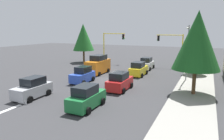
{
  "coord_description": "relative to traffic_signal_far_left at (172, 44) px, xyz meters",
  "views": [
    {
      "loc": [
        23.84,
        11.53,
        6.44
      ],
      "look_at": [
        -1.13,
        0.14,
        1.2
      ],
      "focal_mm": 33.88,
      "sensor_mm": 36.0,
      "label": 1
    }
  ],
  "objects": [
    {
      "name": "tree_roadside_mid",
      "position": [
        6.0,
        4.3,
        -0.01
      ],
      "size": [
        3.39,
        3.39,
        6.15
      ],
      "color": "brown",
      "rests_on": "ground"
    },
    {
      "name": "tree_roadside_near",
      "position": [
        16.0,
        4.8,
        1.4
      ],
      "size": [
        4.51,
        4.51,
        8.26
      ],
      "color": "brown",
      "rests_on": "ground"
    },
    {
      "name": "car_red",
      "position": [
        17.26,
        -2.64,
        -3.13
      ],
      "size": [
        3.9,
        2.07,
        1.98
      ],
      "color": "red",
      "rests_on": "ground"
    },
    {
      "name": "car_yellow",
      "position": [
        9.36,
        -3.02,
        -3.13
      ],
      "size": [
        3.93,
        2.03,
        1.98
      ],
      "color": "yellow",
      "rests_on": "ground"
    },
    {
      "name": "car_white",
      "position": [
        4.05,
        -3.28,
        -3.13
      ],
      "size": [
        3.82,
        2.02,
        1.98
      ],
      "color": "white",
      "rests_on": "ground"
    },
    {
      "name": "ground_plane",
      "position": [
        14.0,
        -5.7,
        -4.03
      ],
      "size": [
        120.0,
        120.0,
        0.0
      ],
      "primitive_type": "plane",
      "color": "#353538"
    },
    {
      "name": "traffic_signal_far_right",
      "position": [
        0.0,
        -11.42,
        0.1
      ],
      "size": [
        0.36,
        4.59,
        5.85
      ],
      "color": "yellow",
      "rests_on": "ground"
    },
    {
      "name": "sidewalk_kerb",
      "position": [
        9.0,
        4.8,
        -3.95
      ],
      "size": [
        80.0,
        4.0,
        0.15
      ],
      "primitive_type": "cube",
      "color": "gray",
      "rests_on": "ground"
    },
    {
      "name": "tree_roadside_far",
      "position": [
        -4.0,
        3.8,
        0.94
      ],
      "size": [
        4.15,
        4.15,
        7.57
      ],
      "color": "brown",
      "rests_on": "ground"
    },
    {
      "name": "car_silver",
      "position": [
        23.18,
        -9.24,
        -3.13
      ],
      "size": [
        3.92,
        2.0,
        1.98
      ],
      "color": "#B2B5BA",
      "rests_on": "ground"
    },
    {
      "name": "delivery_van_orange",
      "position": [
        10.59,
        -8.87,
        -2.74
      ],
      "size": [
        4.8,
        2.22,
        2.77
      ],
      "color": "orange",
      "rests_on": "ground"
    },
    {
      "name": "traffic_signal_far_left",
      "position": [
        0.0,
        0.0,
        0.0
      ],
      "size": [
        0.36,
        4.59,
        5.69
      ],
      "color": "yellow",
      "rests_on": "ground"
    },
    {
      "name": "car_blue",
      "position": [
        16.07,
        -8.1,
        -3.13
      ],
      "size": [
        3.61,
        1.95,
        1.98
      ],
      "color": "blue",
      "rests_on": "ground"
    },
    {
      "name": "street_lamp_curbside",
      "position": [
        10.39,
        3.5,
        0.32
      ],
      "size": [
        2.15,
        0.28,
        7.0
      ],
      "color": "slate",
      "rests_on": "ground"
    },
    {
      "name": "lane_arrow_near",
      "position": [
        25.51,
        -8.7,
        -4.02
      ],
      "size": [
        2.4,
        1.1,
        1.1
      ],
      "color": "silver",
      "rests_on": "ground"
    },
    {
      "name": "tree_opposite_side",
      "position": [
        2.0,
        -16.7,
        0.96
      ],
      "size": [
        4.16,
        4.16,
        7.6
      ],
      "color": "brown",
      "rests_on": "ground"
    },
    {
      "name": "car_green",
      "position": [
        23.45,
        -3.08,
        -3.13
      ],
      "size": [
        3.95,
        1.98,
        1.98
      ],
      "color": "#1E7238",
      "rests_on": "ground"
    }
  ]
}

